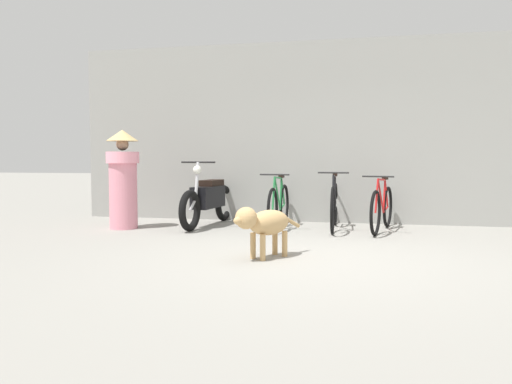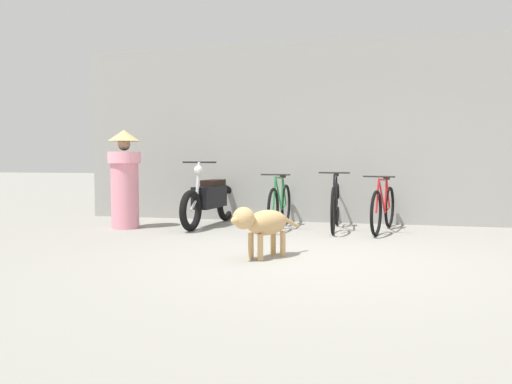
# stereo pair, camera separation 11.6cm
# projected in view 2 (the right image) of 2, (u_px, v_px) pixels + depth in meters

# --- Properties ---
(ground_plane) EXTENTS (60.00, 60.00, 0.00)m
(ground_plane) POSITION_uv_depth(u_px,v_px,m) (315.00, 259.00, 5.52)
(ground_plane) COLOR gray
(shop_wall_back) EXTENTS (9.26, 0.20, 3.15)m
(shop_wall_back) POSITION_uv_depth(u_px,v_px,m) (337.00, 132.00, 8.66)
(shop_wall_back) COLOR gray
(shop_wall_back) RESTS_ON ground
(bicycle_0) EXTENTS (0.46, 1.67, 0.88)m
(bicycle_0) POSITION_uv_depth(u_px,v_px,m) (280.00, 206.00, 7.99)
(bicycle_0) COLOR black
(bicycle_0) RESTS_ON ground
(bicycle_1) EXTENTS (0.46, 1.76, 0.92)m
(bicycle_1) POSITION_uv_depth(u_px,v_px,m) (335.00, 205.00, 7.82)
(bicycle_1) COLOR black
(bicycle_1) RESTS_ON ground
(bicycle_2) EXTENTS (0.51, 1.65, 0.87)m
(bicycle_2) POSITION_uv_depth(u_px,v_px,m) (383.00, 208.00, 7.60)
(bicycle_2) COLOR black
(bicycle_2) RESTS_ON ground
(motorcycle) EXTENTS (0.58, 2.02, 1.07)m
(motorcycle) POSITION_uv_depth(u_px,v_px,m) (210.00, 200.00, 8.29)
(motorcycle) COLOR black
(motorcycle) RESTS_ON ground
(stray_dog) EXTENTS (0.67, 0.88, 0.60)m
(stray_dog) POSITION_uv_depth(u_px,v_px,m) (262.00, 223.00, 5.53)
(stray_dog) COLOR tan
(stray_dog) RESTS_ON ground
(person_in_robes) EXTENTS (0.73, 0.73, 1.57)m
(person_in_robes) POSITION_uv_depth(u_px,v_px,m) (125.00, 177.00, 7.95)
(person_in_robes) COLOR pink
(person_in_robes) RESTS_ON ground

